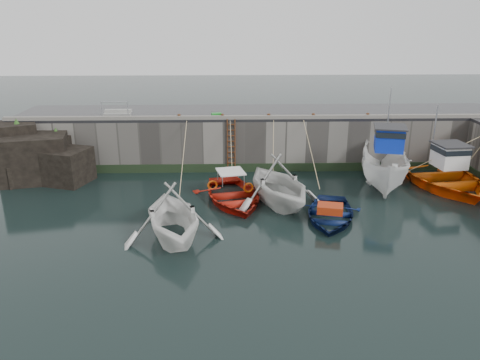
{
  "coord_description": "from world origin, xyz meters",
  "views": [
    {
      "loc": [
        -2.27,
        -16.56,
        8.7
      ],
      "look_at": [
        -1.63,
        5.01,
        1.2
      ],
      "focal_mm": 35.0,
      "sensor_mm": 36.0,
      "label": 1
    }
  ],
  "objects_px": {
    "boat_far_orange": "(441,176)",
    "bollard_e": "(368,116)",
    "fish_crate": "(217,115)",
    "bollard_a": "(179,117)",
    "boat_near_blue": "(233,201)",
    "bollard_d": "(313,116)",
    "boat_far_white": "(385,167)",
    "ladder": "(231,146)",
    "boat_near_navy": "(330,218)",
    "boat_near_white": "(173,238)",
    "bollard_b": "(222,116)",
    "boat_near_blacktrim": "(278,204)",
    "bollard_c": "(269,116)"
  },
  "relations": [
    {
      "from": "boat_near_navy",
      "to": "bollard_a",
      "type": "height_order",
      "value": "bollard_a"
    },
    {
      "from": "boat_near_blacktrim",
      "to": "boat_far_white",
      "type": "height_order",
      "value": "boat_far_white"
    },
    {
      "from": "fish_crate",
      "to": "bollard_a",
      "type": "xyz_separation_m",
      "value": [
        -2.16,
        -0.27,
        -0.0
      ]
    },
    {
      "from": "boat_near_white",
      "to": "bollard_a",
      "type": "distance_m",
      "value": 9.67
    },
    {
      "from": "ladder",
      "to": "bollard_c",
      "type": "distance_m",
      "value": 2.81
    },
    {
      "from": "boat_far_orange",
      "to": "bollard_e",
      "type": "relative_size",
      "value": 28.1
    },
    {
      "from": "boat_near_blacktrim",
      "to": "bollard_c",
      "type": "xyz_separation_m",
      "value": [
        -0.03,
        5.44,
        3.3
      ]
    },
    {
      "from": "boat_near_white",
      "to": "boat_far_orange",
      "type": "xyz_separation_m",
      "value": [
        14.04,
        6.3,
        0.49
      ]
    },
    {
      "from": "boat_far_orange",
      "to": "fish_crate",
      "type": "bearing_deg",
      "value": 160.09
    },
    {
      "from": "boat_near_blue",
      "to": "boat_far_orange",
      "type": "bearing_deg",
      "value": -1.55
    },
    {
      "from": "boat_near_blacktrim",
      "to": "bollard_d",
      "type": "bearing_deg",
      "value": 44.68
    },
    {
      "from": "bollard_c",
      "to": "bollard_e",
      "type": "height_order",
      "value": "same"
    },
    {
      "from": "ladder",
      "to": "boat_near_navy",
      "type": "height_order",
      "value": "ladder"
    },
    {
      "from": "boat_far_white",
      "to": "bollard_d",
      "type": "height_order",
      "value": "boat_far_white"
    },
    {
      "from": "fish_crate",
      "to": "bollard_b",
      "type": "height_order",
      "value": "fish_crate"
    },
    {
      "from": "boat_near_blue",
      "to": "bollard_d",
      "type": "distance_m",
      "value": 7.62
    },
    {
      "from": "boat_near_white",
      "to": "boat_far_white",
      "type": "bearing_deg",
      "value": 14.85
    },
    {
      "from": "ladder",
      "to": "bollard_a",
      "type": "relative_size",
      "value": 11.43
    },
    {
      "from": "boat_near_blue",
      "to": "boat_far_white",
      "type": "distance_m",
      "value": 8.57
    },
    {
      "from": "boat_near_white",
      "to": "boat_far_orange",
      "type": "height_order",
      "value": "boat_far_orange"
    },
    {
      "from": "bollard_b",
      "to": "bollard_e",
      "type": "distance_m",
      "value": 8.5
    },
    {
      "from": "bollard_a",
      "to": "boat_far_white",
      "type": "bearing_deg",
      "value": -14.65
    },
    {
      "from": "boat_near_white",
      "to": "boat_near_blacktrim",
      "type": "bearing_deg",
      "value": 22.72
    },
    {
      "from": "boat_near_blue",
      "to": "bollard_b",
      "type": "distance_m",
      "value": 5.96
    },
    {
      "from": "bollard_d",
      "to": "bollard_b",
      "type": "bearing_deg",
      "value": 180.0
    },
    {
      "from": "boat_near_blue",
      "to": "bollard_a",
      "type": "relative_size",
      "value": 19.02
    },
    {
      "from": "boat_near_blue",
      "to": "boat_near_blacktrim",
      "type": "bearing_deg",
      "value": -25.16
    },
    {
      "from": "bollard_a",
      "to": "bollard_d",
      "type": "height_order",
      "value": "same"
    },
    {
      "from": "bollard_e",
      "to": "boat_far_white",
      "type": "bearing_deg",
      "value": -84.24
    },
    {
      "from": "boat_near_navy",
      "to": "bollard_b",
      "type": "bearing_deg",
      "value": 137.93
    },
    {
      "from": "boat_near_white",
      "to": "boat_far_white",
      "type": "xyz_separation_m",
      "value": [
        10.83,
        6.12,
        1.06
      ]
    },
    {
      "from": "boat_near_blue",
      "to": "boat_far_orange",
      "type": "height_order",
      "value": "boat_far_orange"
    },
    {
      "from": "boat_near_blue",
      "to": "boat_near_navy",
      "type": "distance_m",
      "value": 4.97
    },
    {
      "from": "boat_near_blacktrim",
      "to": "boat_far_orange",
      "type": "distance_m",
      "value": 9.66
    },
    {
      "from": "bollard_a",
      "to": "boat_near_blacktrim",
      "type": "bearing_deg",
      "value": -46.16
    },
    {
      "from": "boat_far_white",
      "to": "bollard_a",
      "type": "xyz_separation_m",
      "value": [
        -11.3,
        2.95,
        2.24
      ]
    },
    {
      "from": "bollard_d",
      "to": "bollard_e",
      "type": "height_order",
      "value": "same"
    },
    {
      "from": "boat_near_white",
      "to": "bollard_b",
      "type": "xyz_separation_m",
      "value": [
        2.03,
        9.08,
        3.3
      ]
    },
    {
      "from": "boat_far_white",
      "to": "fish_crate",
      "type": "bearing_deg",
      "value": 175.1
    },
    {
      "from": "bollard_b",
      "to": "bollard_e",
      "type": "xyz_separation_m",
      "value": [
        8.5,
        0.0,
        0.0
      ]
    },
    {
      "from": "boat_near_navy",
      "to": "bollard_a",
      "type": "bearing_deg",
      "value": 149.42
    },
    {
      "from": "bollard_b",
      "to": "bollard_c",
      "type": "bearing_deg",
      "value": 0.0
    },
    {
      "from": "boat_far_orange",
      "to": "fish_crate",
      "type": "relative_size",
      "value": 13.76
    },
    {
      "from": "bollard_c",
      "to": "boat_near_navy",
      "type": "bearing_deg",
      "value": -72.92
    },
    {
      "from": "ladder",
      "to": "fish_crate",
      "type": "xyz_separation_m",
      "value": [
        -0.84,
        0.61,
        1.71
      ]
    },
    {
      "from": "fish_crate",
      "to": "bollard_a",
      "type": "bearing_deg",
      "value": 173.69
    },
    {
      "from": "boat_near_blacktrim",
      "to": "bollard_d",
      "type": "xyz_separation_m",
      "value": [
        2.57,
        5.44,
        3.3
      ]
    },
    {
      "from": "fish_crate",
      "to": "bollard_a",
      "type": "distance_m",
      "value": 2.18
    },
    {
      "from": "fish_crate",
      "to": "bollard_a",
      "type": "height_order",
      "value": "fish_crate"
    },
    {
      "from": "bollard_c",
      "to": "bollard_e",
      "type": "distance_m",
      "value": 5.8
    }
  ]
}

